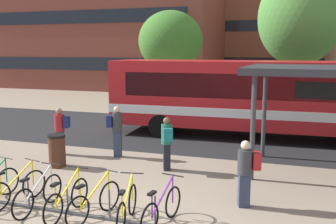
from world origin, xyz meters
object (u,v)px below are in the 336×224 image
object	(u,v)px
parked_bicycle_yellow_4	(94,202)
commuter_teal_pack_2	(167,140)
parked_bicycle_yellow_5	(127,208)
commuter_navy_pack_0	(116,128)
parked_bicycle_yellow_3	(67,200)
trash_bin	(57,151)
city_bus	(256,96)
commuter_navy_pack_1	(61,128)
commuter_red_pack_3	(246,169)
street_tree_1	(171,41)
street_tree_0	(300,18)
parked_bicycle_purple_6	(162,209)
parked_bicycle_silver_2	(38,195)
parked_bicycle_yellow_1	(16,189)

from	to	relation	value
parked_bicycle_yellow_4	commuter_teal_pack_2	bearing A→B (deg)	6.54
parked_bicycle_yellow_5	commuter_navy_pack_0	world-z (taller)	commuter_navy_pack_0
parked_bicycle_yellow_3	parked_bicycle_yellow_4	distance (m)	0.66
trash_bin	commuter_navy_pack_0	bearing A→B (deg)	49.96
city_bus	parked_bicycle_yellow_3	world-z (taller)	city_bus
commuter_navy_pack_1	commuter_red_pack_3	size ratio (longest dim) A/B	1.03
parked_bicycle_yellow_3	commuter_navy_pack_0	size ratio (longest dim) A/B	0.97
trash_bin	street_tree_1	xyz separation A→B (m)	(-0.86, 14.90, 3.68)
trash_bin	street_tree_0	distance (m)	14.41
city_bus	commuter_navy_pack_1	bearing A→B (deg)	-144.79
parked_bicycle_purple_6	commuter_navy_pack_0	xyz separation A→B (m)	(-3.15, 4.48, 0.64)
commuter_navy_pack_0	commuter_red_pack_3	world-z (taller)	commuter_navy_pack_0
parked_bicycle_yellow_5	commuter_red_pack_3	size ratio (longest dim) A/B	1.06
trash_bin	parked_bicycle_yellow_3	bearing A→B (deg)	-53.10
city_bus	parked_bicycle_purple_6	xyz separation A→B (m)	(-1.14, -8.86, -1.39)
commuter_navy_pack_0	trash_bin	xyz separation A→B (m)	(-1.33, -1.58, -0.50)
parked_bicycle_yellow_3	street_tree_0	size ratio (longest dim) A/B	0.22
commuter_navy_pack_1	trash_bin	world-z (taller)	commuter_navy_pack_1
parked_bicycle_purple_6	commuter_teal_pack_2	world-z (taller)	commuter_teal_pack_2
parked_bicycle_yellow_3	street_tree_0	bearing A→B (deg)	-17.42
parked_bicycle_silver_2	parked_bicycle_yellow_3	size ratio (longest dim) A/B	1.00
parked_bicycle_yellow_3	commuter_red_pack_3	distance (m)	4.15
parked_bicycle_yellow_3	commuter_teal_pack_2	distance (m)	3.96
commuter_navy_pack_1	street_tree_0	xyz separation A→B (m)	(7.95, 10.23, 4.34)
commuter_navy_pack_0	commuter_navy_pack_1	xyz separation A→B (m)	(-1.99, -0.32, -0.07)
city_bus	parked_bicycle_yellow_3	bearing A→B (deg)	-111.80
commuter_navy_pack_1	commuter_teal_pack_2	xyz separation A→B (m)	(4.10, -0.56, -0.00)
parked_bicycle_yellow_1	parked_bicycle_yellow_4	bearing A→B (deg)	-80.32
parked_bicycle_yellow_4	parked_bicycle_yellow_5	size ratio (longest dim) A/B	0.99
street_tree_0	parked_bicycle_purple_6	bearing A→B (deg)	-101.05
street_tree_0	parked_bicycle_yellow_3	bearing A→B (deg)	-108.92
parked_bicycle_yellow_5	street_tree_1	world-z (taller)	street_tree_1
street_tree_0	commuter_navy_pack_1	bearing A→B (deg)	-127.86
parked_bicycle_purple_6	commuter_teal_pack_2	bearing A→B (deg)	26.38
city_bus	street_tree_0	world-z (taller)	street_tree_0
parked_bicycle_silver_2	trash_bin	xyz separation A→B (m)	(-1.51, 3.01, 0.13)
parked_bicycle_purple_6	trash_bin	bearing A→B (deg)	67.19
parked_bicycle_yellow_4	parked_bicycle_purple_6	xyz separation A→B (m)	(1.52, 0.11, 0.00)
parked_bicycle_yellow_3	commuter_red_pack_3	bearing A→B (deg)	-63.65
parked_bicycle_yellow_4	parked_bicycle_yellow_5	world-z (taller)	same
parked_bicycle_yellow_1	street_tree_0	size ratio (longest dim) A/B	0.22
parked_bicycle_silver_2	commuter_navy_pack_0	world-z (taller)	commuter_navy_pack_0
parked_bicycle_yellow_5	street_tree_0	size ratio (longest dim) A/B	0.22
trash_bin	commuter_red_pack_3	bearing A→B (deg)	-12.47
parked_bicycle_yellow_1	parked_bicycle_yellow_4	size ratio (longest dim) A/B	1.00
parked_bicycle_yellow_1	commuter_navy_pack_0	distance (m)	4.52
city_bus	parked_bicycle_yellow_4	world-z (taller)	city_bus
parked_bicycle_silver_2	parked_bicycle_yellow_5	bearing A→B (deg)	-88.21
commuter_red_pack_3	city_bus	bearing A→B (deg)	-104.70
trash_bin	city_bus	bearing A→B (deg)	46.67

